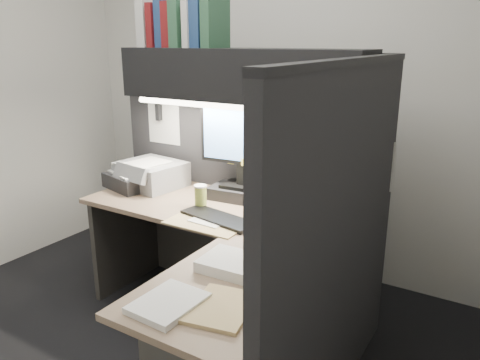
# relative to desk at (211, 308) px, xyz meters

# --- Properties ---
(floor) EXTENTS (3.50, 3.50, 0.00)m
(floor) POSITION_rel_desk_xyz_m (-0.43, 0.00, -0.44)
(floor) COLOR black
(floor) RESTS_ON ground
(wall_back) EXTENTS (3.50, 0.04, 2.70)m
(wall_back) POSITION_rel_desk_xyz_m (-0.43, 1.50, 0.91)
(wall_back) COLOR silver
(wall_back) RESTS_ON floor
(partition_back) EXTENTS (1.90, 0.06, 1.60)m
(partition_back) POSITION_rel_desk_xyz_m (-0.40, 0.93, 0.36)
(partition_back) COLOR black
(partition_back) RESTS_ON floor
(partition_right) EXTENTS (0.06, 1.50, 1.60)m
(partition_right) POSITION_rel_desk_xyz_m (0.55, 0.18, 0.36)
(partition_right) COLOR black
(partition_right) RESTS_ON floor
(desk) EXTENTS (1.70, 1.53, 0.73)m
(desk) POSITION_rel_desk_xyz_m (0.00, 0.00, 0.00)
(desk) COLOR #816652
(desk) RESTS_ON floor
(overhead_shelf) EXTENTS (1.55, 0.34, 0.30)m
(overhead_shelf) POSITION_rel_desk_xyz_m (-0.30, 0.75, 1.06)
(overhead_shelf) COLOR black
(overhead_shelf) RESTS_ON partition_back
(task_light_tube) EXTENTS (1.32, 0.04, 0.04)m
(task_light_tube) POSITION_rel_desk_xyz_m (-0.30, 0.61, 0.89)
(task_light_tube) COLOR white
(task_light_tube) RESTS_ON overhead_shelf
(monitor) EXTENTS (0.55, 0.28, 0.59)m
(monitor) POSITION_rel_desk_xyz_m (-0.29, 0.76, 0.52)
(monitor) COLOR black
(monitor) RESTS_ON desk
(keyboard) EXTENTS (0.48, 0.23, 0.02)m
(keyboard) POSITION_rel_desk_xyz_m (-0.21, 0.38, 0.30)
(keyboard) COLOR black
(keyboard) RESTS_ON desk
(mousepad) EXTENTS (0.21, 0.19, 0.00)m
(mousepad) POSITION_rel_desk_xyz_m (0.32, 0.44, 0.29)
(mousepad) COLOR #1B3597
(mousepad) RESTS_ON desk
(mouse) EXTENTS (0.09, 0.11, 0.04)m
(mouse) POSITION_rel_desk_xyz_m (0.33, 0.45, 0.31)
(mouse) COLOR black
(mouse) RESTS_ON mousepad
(telephone) EXTENTS (0.30, 0.31, 0.09)m
(telephone) POSITION_rel_desk_xyz_m (0.31, 0.77, 0.33)
(telephone) COLOR #C0B394
(telephone) RESTS_ON desk
(coffee_cup) EXTENTS (0.07, 0.07, 0.13)m
(coffee_cup) POSITION_rel_desk_xyz_m (-0.41, 0.49, 0.35)
(coffee_cup) COLOR #CDCC52
(coffee_cup) RESTS_ON desk
(printer) EXTENTS (0.46, 0.40, 0.17)m
(printer) POSITION_rel_desk_xyz_m (-0.97, 0.68, 0.37)
(printer) COLOR gray
(printer) RESTS_ON desk
(notebook_stack) EXTENTS (0.39, 0.35, 0.10)m
(notebook_stack) POSITION_rel_desk_xyz_m (-1.05, 0.58, 0.34)
(notebook_stack) COLOR black
(notebook_stack) RESTS_ON desk
(open_folder) EXTENTS (0.44, 0.29, 0.01)m
(open_folder) POSITION_rel_desk_xyz_m (-0.24, 0.32, 0.29)
(open_folder) COLOR tan
(open_folder) RESTS_ON desk
(paper_stack_a) EXTENTS (0.27, 0.23, 0.05)m
(paper_stack_a) POSITION_rel_desk_xyz_m (0.16, -0.07, 0.31)
(paper_stack_a) COLOR white
(paper_stack_a) RESTS_ON desk
(paper_stack_b) EXTENTS (0.22, 0.27, 0.03)m
(paper_stack_b) POSITION_rel_desk_xyz_m (0.12, -0.45, 0.30)
(paper_stack_b) COLOR white
(paper_stack_b) RESTS_ON desk
(manila_stack) EXTENTS (0.27, 0.32, 0.02)m
(manila_stack) POSITION_rel_desk_xyz_m (0.31, -0.36, 0.29)
(manila_stack) COLOR tan
(manila_stack) RESTS_ON desk
(binder_row) EXTENTS (0.57, 0.25, 0.30)m
(binder_row) POSITION_rel_desk_xyz_m (-0.72, 0.76, 1.35)
(binder_row) COLOR beige
(binder_row) RESTS_ON overhead_shelf
(pinned_papers) EXTENTS (1.76, 1.31, 0.51)m
(pinned_papers) POSITION_rel_desk_xyz_m (-0.00, 0.56, 0.61)
(pinned_papers) COLOR white
(pinned_papers) RESTS_ON partition_back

